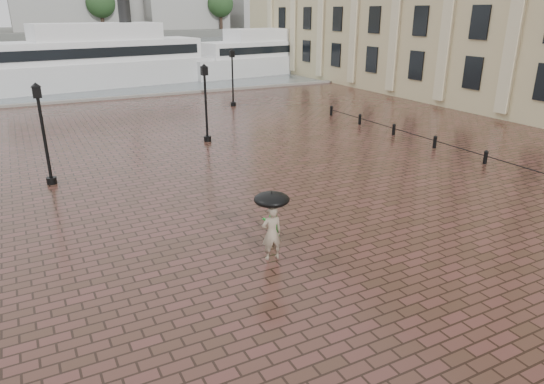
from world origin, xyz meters
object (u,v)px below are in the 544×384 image
(street_lamps, at_px, (116,100))
(ferry_near, at_px, (100,60))
(child_pedestrian, at_px, (271,219))
(ferry_far, at_px, (269,55))
(adult_pedestrian, at_px, (272,233))

(street_lamps, bearing_deg, ferry_near, 82.96)
(child_pedestrian, xyz_separation_m, ferry_far, (21.78, 42.54, 1.54))
(street_lamps, bearing_deg, adult_pedestrian, -86.66)
(street_lamps, height_order, adult_pedestrian, street_lamps)
(ferry_near, relative_size, ferry_far, 1.17)
(ferry_near, height_order, ferry_far, ferry_near)
(child_pedestrian, bearing_deg, street_lamps, -81.85)
(street_lamps, distance_m, ferry_near, 23.84)
(ferry_near, bearing_deg, ferry_far, -3.08)
(adult_pedestrian, distance_m, child_pedestrian, 1.64)
(ferry_far, bearing_deg, street_lamps, -141.57)
(street_lamps, distance_m, adult_pedestrian, 18.54)
(adult_pedestrian, distance_m, ferry_near, 42.18)
(adult_pedestrian, xyz_separation_m, child_pedestrian, (0.73, 1.45, -0.24))
(street_lamps, relative_size, ferry_far, 0.94)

